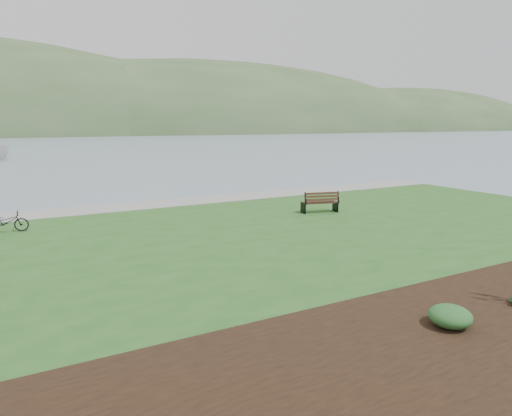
{
  "coord_description": "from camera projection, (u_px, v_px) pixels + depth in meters",
  "views": [
    {
      "loc": [
        -7.6,
        -15.27,
        4.45
      ],
      "look_at": [
        0.5,
        -0.56,
        1.3
      ],
      "focal_mm": 32.0,
      "sensor_mm": 36.0,
      "label": 1
    }
  ],
  "objects": [
    {
      "name": "ground",
      "position": [
        238.0,
        240.0,
        17.57
      ],
      "size": [
        600.0,
        600.0,
        0.0
      ],
      "primitive_type": "plane",
      "color": "slate",
      "rests_on": "ground"
    },
    {
      "name": "lawn",
      "position": [
        263.0,
        247.0,
        15.81
      ],
      "size": [
        34.0,
        20.0,
        0.4
      ],
      "primitive_type": "cube",
      "color": "#23501C",
      "rests_on": "ground"
    },
    {
      "name": "shoreline_path",
      "position": [
        178.0,
        202.0,
        23.43
      ],
      "size": [
        34.0,
        2.2,
        0.03
      ],
      "primitive_type": "cube",
      "color": "gray",
      "rests_on": "lawn"
    },
    {
      "name": "far_hillside",
      "position": [
        85.0,
        135.0,
        173.41
      ],
      "size": [
        580.0,
        80.0,
        38.0
      ],
      "primitive_type": null,
      "color": "#36512D",
      "rests_on": "ground"
    },
    {
      "name": "park_bench",
      "position": [
        320.0,
        202.0,
        20.75
      ],
      "size": [
        1.75,
        1.05,
        1.01
      ],
      "rotation": [
        0.0,
        0.0,
        -0.25
      ],
      "color": "black",
      "rests_on": "lawn"
    },
    {
      "name": "bicycle_a",
      "position": [
        6.0,
        222.0,
        17.0
      ],
      "size": [
        0.68,
        1.58,
        0.8
      ],
      "primitive_type": "imported",
      "rotation": [
        0.0,
        0.0,
        1.48
      ],
      "color": "black",
      "rests_on": "lawn"
    },
    {
      "name": "shrub_0",
      "position": [
        450.0,
        316.0,
        9.08
      ],
      "size": [
        0.85,
        0.85,
        0.43
      ],
      "primitive_type": "ellipsoid",
      "color": "#1E4C21",
      "rests_on": "garden_bed"
    }
  ]
}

